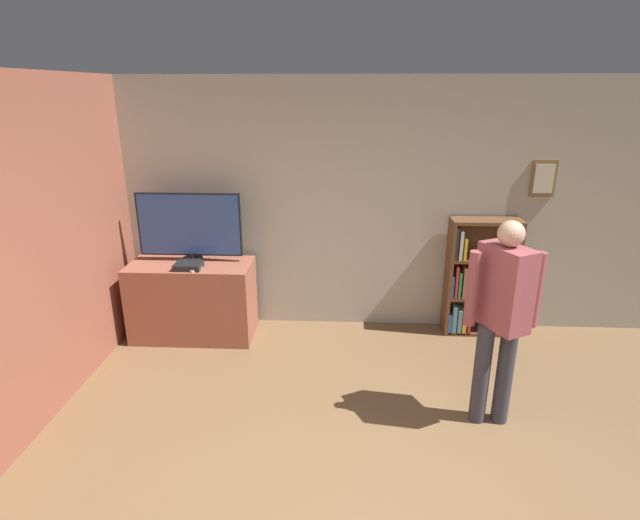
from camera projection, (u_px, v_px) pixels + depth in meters
wall_back at (360, 207)px, 5.36m from camera, size 7.06×0.09×2.70m
wall_side_brick at (46, 248)px, 4.01m from camera, size 0.06×4.66×2.70m
tv_ledge at (193, 300)px, 5.35m from camera, size 1.28×0.60×0.83m
television at (190, 226)px, 5.19m from camera, size 1.09×0.22×0.73m
game_console at (188, 266)px, 5.06m from camera, size 0.27×0.21×0.06m
remote_loose at (196, 270)px, 5.01m from camera, size 0.09×0.14×0.02m
bookshelf at (473, 280)px, 5.38m from camera, size 0.73×0.28×1.28m
person at (501, 309)px, 3.76m from camera, size 0.55×0.47×1.68m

